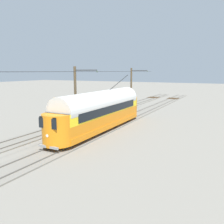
# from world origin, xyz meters

# --- Properties ---
(ground_plane) EXTENTS (220.00, 220.00, 0.00)m
(ground_plane) POSITION_xyz_m (0.00, 0.00, 0.00)
(ground_plane) COLOR gray
(track_streetcar_siding) EXTENTS (2.80, 80.00, 0.18)m
(track_streetcar_siding) POSITION_xyz_m (-2.36, -0.31, 0.05)
(track_streetcar_siding) COLOR slate
(track_streetcar_siding) RESTS_ON ground
(track_adjacent_siding) EXTENTS (2.80, 80.00, 0.18)m
(track_adjacent_siding) POSITION_xyz_m (2.36, -0.31, 0.05)
(track_adjacent_siding) COLOR slate
(track_adjacent_siding) RESTS_ON ground
(vintage_streetcar) EXTENTS (2.65, 16.72, 5.73)m
(vintage_streetcar) POSITION_xyz_m (-2.36, 2.96, 2.26)
(vintage_streetcar) COLOR orange
(vintage_streetcar) RESTS_ON ground
(catenary_pole_foreground) EXTENTS (2.97, 0.28, 6.88)m
(catenary_pole_foreground) POSITION_xyz_m (0.30, -11.97, 3.61)
(catenary_pole_foreground) COLOR #4C3D28
(catenary_pole_foreground) RESTS_ON ground
(catenary_pole_mid_near) EXTENTS (2.97, 0.28, 6.88)m
(catenary_pole_mid_near) POSITION_xyz_m (0.30, 3.70, 3.61)
(catenary_pole_mid_near) COLOR #4C3D28
(catenary_pole_mid_near) RESTS_ON ground
(overhead_wire_run) EXTENTS (2.77, 35.32, 0.18)m
(overhead_wire_run) POSITION_xyz_m (-2.29, 2.95, 6.34)
(overhead_wire_run) COLOR black
(overhead_wire_run) RESTS_ON ground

